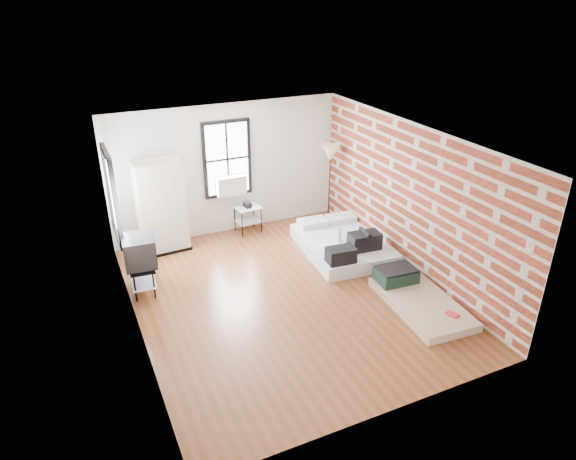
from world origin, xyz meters
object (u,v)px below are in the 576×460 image
mattress_bare (415,296)px  side_table (248,212)px  tv_stand (140,253)px  wardrobe (161,207)px  mattress_main (343,244)px  floor_lamp (330,157)px

mattress_bare → side_table: size_ratio=2.80×
side_table → tv_stand: tv_stand is taller
wardrobe → tv_stand: bearing=-119.2°
mattress_main → side_table: bearing=134.9°
wardrobe → side_table: (1.85, 0.07, -0.48)m
wardrobe → floor_lamp: bearing=-7.2°
side_table → floor_lamp: size_ratio=0.38×
mattress_main → side_table: 2.23m
tv_stand → floor_lamp: bearing=20.0°
tv_stand → side_table: bearing=35.5°
wardrobe → floor_lamp: (3.67, -0.26, 0.63)m
mattress_main → tv_stand: size_ratio=2.10×
mattress_bare → wardrobe: wardrobe is taller
mattress_bare → wardrobe: 5.17m
side_table → floor_lamp: (1.83, -0.33, 1.11)m
wardrobe → floor_lamp: wardrobe is taller
wardrobe → mattress_main: bearing=-29.7°
mattress_main → mattress_bare: mattress_main is taller
mattress_bare → side_table: side_table is taller
wardrobe → side_table: size_ratio=2.73×
mattress_bare → floor_lamp: (0.21, 3.48, 1.46)m
mattress_bare → side_table: bearing=117.1°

